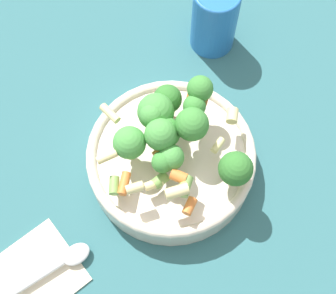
# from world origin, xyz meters

# --- Properties ---
(ground_plane) EXTENTS (3.00, 3.00, 0.00)m
(ground_plane) POSITION_xyz_m (0.00, 0.00, 0.00)
(ground_plane) COLOR #2D6066
(bowl) EXTENTS (0.23, 0.23, 0.05)m
(bowl) POSITION_xyz_m (0.00, 0.00, 0.03)
(bowl) COLOR beige
(bowl) RESTS_ON ground_plane
(pasta_salad) EXTENTS (0.18, 0.19, 0.08)m
(pasta_salad) POSITION_xyz_m (-0.01, 0.00, 0.09)
(pasta_salad) COLOR #8CB766
(pasta_salad) RESTS_ON bowl
(cup) EXTENTS (0.07, 0.07, 0.11)m
(cup) POSITION_xyz_m (-0.22, 0.06, 0.06)
(cup) COLOR #2366B2
(cup) RESTS_ON ground_plane
(napkin) EXTENTS (0.18, 0.18, 0.01)m
(napkin) POSITION_xyz_m (0.17, -0.19, 0.00)
(napkin) COLOR beige
(napkin) RESTS_ON ground_plane
(spoon) EXTENTS (0.11, 0.14, 0.01)m
(spoon) POSITION_xyz_m (0.15, -0.15, 0.01)
(spoon) COLOR silver
(spoon) RESTS_ON napkin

